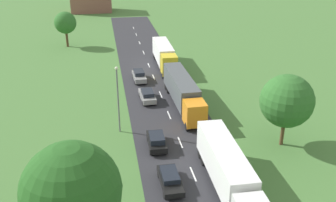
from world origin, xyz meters
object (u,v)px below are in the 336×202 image
at_px(truck_second, 183,91).
at_px(tree_oak, 65,23).
at_px(car_third, 157,141).
at_px(tree_maple, 72,191).
at_px(lamppost_second, 118,96).
at_px(car_fifth, 139,76).
at_px(car_fourth, 147,95).
at_px(truck_third, 164,55).
at_px(tree_birch, 287,101).
at_px(car_second, 170,179).
at_px(truck_lead, 228,170).

bearing_deg(truck_second, tree_oak, 117.47).
distance_m(car_third, tree_maple, 17.21).
xyz_separation_m(truck_second, lamppost_second, (-8.68, -5.77, 2.24)).
relative_size(car_fifth, tree_oak, 0.65).
bearing_deg(tree_oak, lamppost_second, -77.73).
bearing_deg(car_fourth, tree_oak, 112.55).
height_order(truck_third, tree_birch, tree_birch).
bearing_deg(car_third, car_fifth, 89.26).
height_order(car_third, tree_oak, tree_oak).
bearing_deg(truck_second, truck_third, 89.00).
bearing_deg(car_fifth, car_second, -90.15).
bearing_deg(truck_third, car_fifth, -129.11).
height_order(truck_second, tree_oak, tree_oak).
bearing_deg(lamppost_second, truck_third, 68.16).
height_order(truck_lead, truck_second, truck_lead).
distance_m(car_fourth, tree_maple, 28.74).
distance_m(car_third, tree_birch, 14.30).
relative_size(car_second, car_fourth, 1.00).
relative_size(truck_lead, car_second, 2.96).
xyz_separation_m(truck_lead, lamppost_second, (-8.75, 12.94, 2.23)).
xyz_separation_m(tree_oak, tree_birch, (25.63, -44.62, 0.29)).
height_order(truck_lead, car_fourth, truck_lead).
bearing_deg(truck_third, truck_second, -91.00).
xyz_separation_m(truck_lead, car_fifth, (-4.79, 29.16, -1.34)).
xyz_separation_m(truck_second, tree_oak, (-17.07, 32.84, 2.68)).
bearing_deg(car_third, lamppost_second, 130.24).
relative_size(car_second, car_fifth, 0.99).
distance_m(car_fourth, lamppost_second, 9.87).
bearing_deg(lamppost_second, tree_oak, 102.27).
distance_m(car_fifth, tree_birch, 26.24).
bearing_deg(lamppost_second, truck_second, 33.65).
xyz_separation_m(car_second, tree_oak, (-12.29, 50.00, 4.10)).
xyz_separation_m(truck_third, car_fifth, (-5.00, -6.15, -1.32)).
relative_size(car_second, tree_maple, 0.49).
distance_m(truck_third, car_fifth, 8.04).
height_order(lamppost_second, tree_oak, lamppost_second).
height_order(truck_third, car_fourth, truck_third).
height_order(car_second, lamppost_second, lamppost_second).
bearing_deg(tree_oak, truck_third, -43.08).
relative_size(car_fourth, tree_maple, 0.49).
xyz_separation_m(lamppost_second, tree_oak, (-8.40, 38.61, 0.44)).
distance_m(car_second, tree_oak, 51.65).
bearing_deg(lamppost_second, tree_birch, -19.24).
bearing_deg(truck_lead, tree_maple, -154.68).
bearing_deg(tree_maple, car_second, 44.13).
xyz_separation_m(truck_second, car_fifth, (-4.71, 10.44, -1.33)).
distance_m(car_fourth, car_fifth, 8.07).
relative_size(truck_third, car_third, 2.96).
distance_m(car_fifth, tree_oak, 25.89).
height_order(tree_birch, tree_maple, tree_maple).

